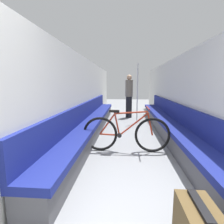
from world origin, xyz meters
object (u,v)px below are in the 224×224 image
(bench_seat_row_left, at_px, (92,123))
(bench_seat_row_right, at_px, (168,124))
(bicycle, at_px, (126,134))
(grab_pole_near, at_px, (137,95))
(passenger_standing, at_px, (129,96))

(bench_seat_row_left, bearing_deg, bench_seat_row_right, 0.00)
(bench_seat_row_right, bearing_deg, bicycle, -131.63)
(bench_seat_row_left, height_order, bicycle, bicycle)
(bench_seat_row_right, xyz_separation_m, grab_pole_near, (-0.75, 1.39, 0.72))
(bench_seat_row_right, distance_m, passenger_standing, 2.70)
(bicycle, distance_m, passenger_standing, 3.74)
(bench_seat_row_right, relative_size, passenger_standing, 3.83)
(bench_seat_row_left, xyz_separation_m, grab_pole_near, (1.32, 1.39, 0.72))
(bench_seat_row_left, relative_size, bench_seat_row_right, 1.00)
(grab_pole_near, height_order, passenger_standing, grab_pole_near)
(bench_seat_row_right, bearing_deg, passenger_standing, 112.62)
(grab_pole_near, bearing_deg, bench_seat_row_left, -133.45)
(bench_seat_row_right, relative_size, grab_pole_near, 3.21)
(bench_seat_row_right, bearing_deg, bench_seat_row_left, 180.00)
(passenger_standing, bearing_deg, bicycle, 165.47)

